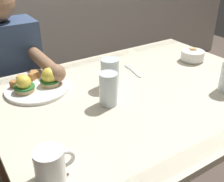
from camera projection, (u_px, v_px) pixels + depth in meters
The scene contains 8 objects.
dining_table at pixel (140, 111), 1.21m from camera, with size 1.20×0.90×0.74m.
eggs_benedict_plate at pixel (37, 84), 1.15m from camera, with size 0.27×0.27×0.09m.
fruit_bowl at pixel (192, 55), 1.44m from camera, with size 0.12×0.12×0.06m.
coffee_mug at pixel (51, 164), 0.70m from camera, with size 0.11×0.08×0.09m.
fork at pixel (132, 70), 1.34m from camera, with size 0.05×0.16×0.00m.
water_glass_near at pixel (108, 90), 1.04m from camera, with size 0.07×0.07×0.13m.
water_glass_extra at pixel (110, 75), 1.17m from camera, with size 0.08×0.08×0.13m.
diner_person at pixel (11, 79), 1.46m from camera, with size 0.34×0.54×1.14m.
Camera 1 is at (-0.66, -0.79, 1.29)m, focal length 43.98 mm.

